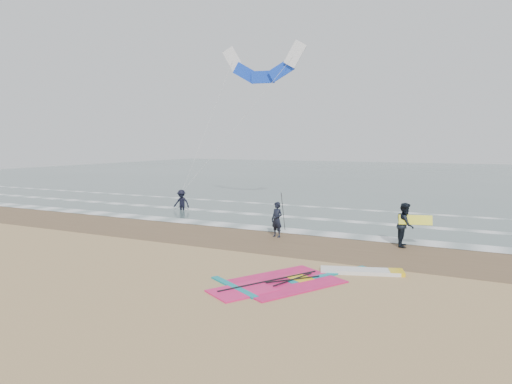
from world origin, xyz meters
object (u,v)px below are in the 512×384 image
at_px(windsurf_rig, 307,279).
at_px(person_walking, 405,225).
at_px(surf_kite, 263,67).
at_px(person_standing, 277,220).
at_px(person_wading, 182,197).

height_order(windsurf_rig, person_walking, person_walking).
height_order(person_walking, surf_kite, surf_kite).
bearing_deg(person_walking, person_standing, 90.94).
xyz_separation_m(person_walking, surf_kite, (-10.44, 8.50, 8.23)).
bearing_deg(surf_kite, person_wading, -130.58).
height_order(windsurf_rig, surf_kite, surf_kite).
bearing_deg(person_wading, surf_kite, 43.21).
distance_m(windsurf_rig, person_standing, 6.53).
relative_size(person_standing, person_wading, 0.97).
bearing_deg(person_standing, windsurf_rig, -40.01).
bearing_deg(person_standing, surf_kite, 137.13).
relative_size(windsurf_rig, person_wading, 3.33).
bearing_deg(windsurf_rig, surf_kite, 119.87).
height_order(person_wading, surf_kite, surf_kite).
relative_size(person_walking, surf_kite, 0.19).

